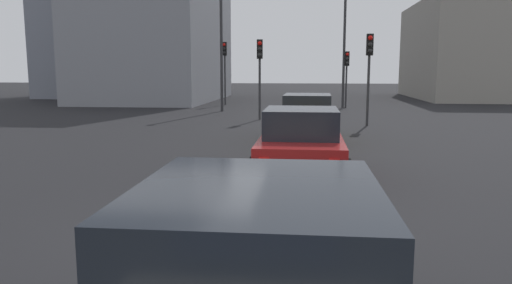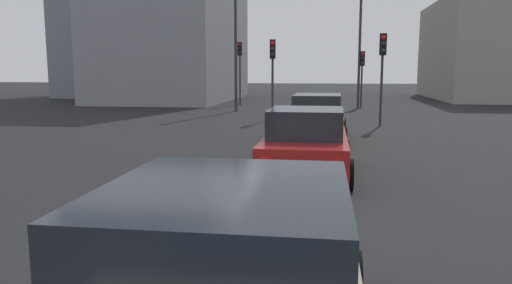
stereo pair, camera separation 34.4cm
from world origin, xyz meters
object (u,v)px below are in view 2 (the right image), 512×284
Objects in this scene: traffic_light_far_left at (273,62)px; street_lamp_kerbside at (360,37)px; car_red_left_second at (306,144)px; traffic_light_far_right at (383,60)px; traffic_light_near_left at (362,67)px; traffic_light_near_right at (240,60)px; street_lamp_far at (236,29)px; car_yellow_left_lead at (317,118)px.

street_lamp_kerbside is (7.94, -4.49, 1.65)m from traffic_light_far_left.
traffic_light_far_right is (10.22, -2.67, 2.07)m from car_red_left_second.
traffic_light_far_left reaches higher than traffic_light_near_left.
car_red_left_second is 0.97× the size of traffic_light_near_right.
traffic_light_far_left is at bearing -112.87° from traffic_light_far_right.
street_lamp_far is at bearing -69.72° from traffic_light_near_left.
traffic_light_near_left is 0.93× the size of traffic_light_far_left.
traffic_light_far_right reaches higher than traffic_light_far_left.
traffic_light_far_right is at bearing -14.46° from car_red_left_second.
street_lamp_far is (-3.35, 7.36, 2.16)m from traffic_light_near_left.
car_red_left_second is 1.08× the size of traffic_light_far_left.
traffic_light_far_left is 5.64m from street_lamp_far.
traffic_light_near_left is 8.37m from street_lamp_far.
traffic_light_near_right is 1.09× the size of traffic_light_far_right.
traffic_light_far_right is (-2.02, -4.88, 0.06)m from traffic_light_far_left.
traffic_light_near_left is 0.47× the size of street_lamp_kerbside.
street_lamp_far reaches higher than car_yellow_left_lead.
street_lamp_far is at bearing 115.21° from street_lamp_kerbside.
street_lamp_kerbside is (14.43, -2.18, 3.64)m from car_yellow_left_lead.
car_red_left_second is 0.51× the size of street_lamp_far.
traffic_light_near_right reaches higher than car_red_left_second.
street_lamp_far reaches higher than traffic_light_near_left.
car_yellow_left_lead is 1.32× the size of traffic_light_near_left.
street_lamp_far reaches higher than traffic_light_near_right.
car_yellow_left_lead is 1.14× the size of car_red_left_second.
traffic_light_near_right is at bearing 77.80° from street_lamp_kerbside.
street_lamp_kerbside is (-1.70, -7.88, 1.35)m from traffic_light_near_right.
street_lamp_far reaches higher than traffic_light_far_left.
traffic_light_near_left is at bearing -97.00° from street_lamp_kerbside.
traffic_light_far_left reaches higher than car_yellow_left_lead.
car_yellow_left_lead is 0.58× the size of street_lamp_far.
car_red_left_second is (-5.75, 0.11, -0.01)m from car_yellow_left_lead.
traffic_light_near_right reaches higher than car_yellow_left_lead.
traffic_light_near_right is at bearing -106.28° from traffic_light_near_left.
street_lamp_far is (16.81, 4.88, 3.97)m from car_red_left_second.
traffic_light_far_left is at bearing 10.41° from car_red_left_second.
traffic_light_far_right is (-9.94, -0.19, 0.26)m from traffic_light_near_left.
traffic_light_near_right reaches higher than traffic_light_far_left.
traffic_light_near_left is 9.94m from traffic_light_far_right.
traffic_light_near_right reaches higher than traffic_light_near_left.
traffic_light_near_right is 1.11× the size of traffic_light_far_left.
traffic_light_near_right is 0.53× the size of street_lamp_far.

